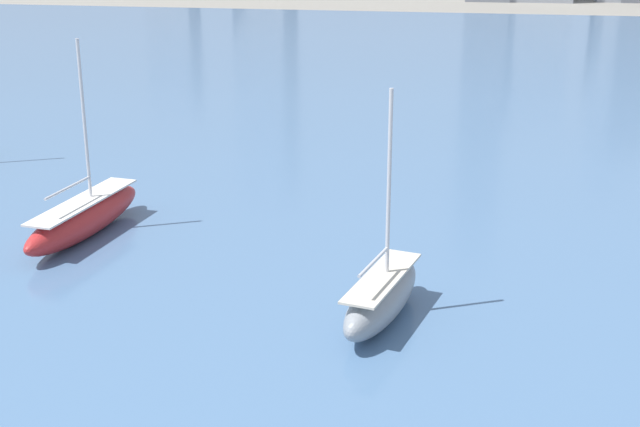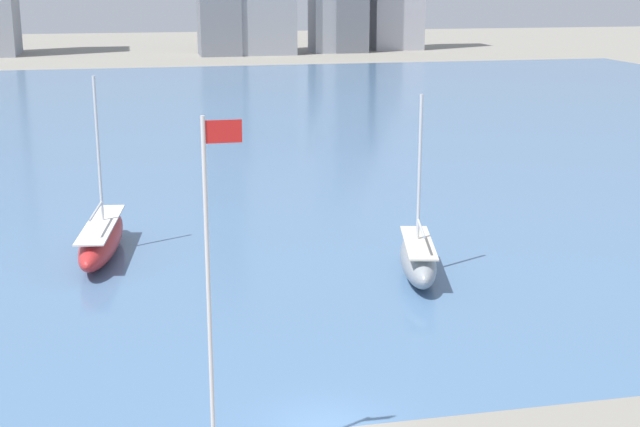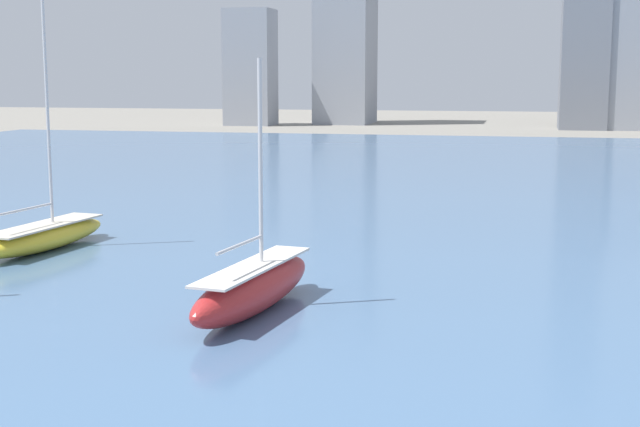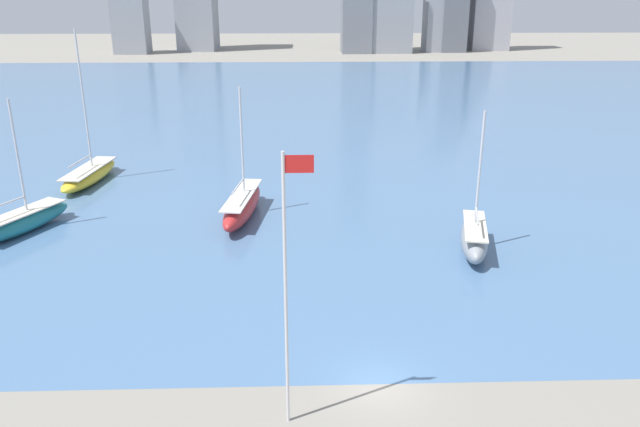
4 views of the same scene
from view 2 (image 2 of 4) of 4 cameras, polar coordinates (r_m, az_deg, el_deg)
The scene contains 4 objects.
harbor_water at distance 100.51m, azimuth -8.35°, elevation 5.48°, with size 180.00×140.00×0.00m.
flag_pole at distance 28.24m, azimuth -7.03°, elevation -5.05°, with size 1.24×0.14×12.17m.
sailboat_red at distance 54.60m, azimuth -13.80°, elevation -1.58°, with size 3.44×10.90×10.65m.
sailboat_gray at distance 49.50m, azimuth 6.29°, elevation -2.88°, with size 3.57×7.99×10.13m.
Camera 2 is at (-6.47, -28.99, 16.14)m, focal length 50.00 mm.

